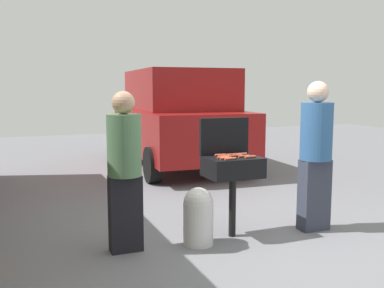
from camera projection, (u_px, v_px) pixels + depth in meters
The scene contains 18 objects.
ground_plane at pixel (256, 241), 4.72m from camera, with size 24.00×24.00×0.00m, color slate.
bbq_grill at pixel (233, 170), 4.79m from camera, with size 0.60×0.44×0.90m.
grill_lid_open at pixel (224, 136), 4.95m from camera, with size 0.60×0.05×0.42m, color black.
hot_dog_0 at pixel (237, 156), 4.80m from camera, with size 0.03×0.03×0.13m, color #AD4228.
hot_dog_1 at pixel (244, 156), 4.77m from camera, with size 0.03×0.03×0.13m, color #B74C33.
hot_dog_2 at pixel (226, 157), 4.74m from camera, with size 0.03×0.03×0.13m, color #B74C33.
hot_dog_3 at pixel (225, 158), 4.62m from camera, with size 0.03×0.03×0.13m, color #B74C33.
hot_dog_4 at pixel (250, 157), 4.72m from camera, with size 0.03×0.03×0.13m, color #B74C33.
hot_dog_5 at pixel (223, 158), 4.67m from camera, with size 0.03×0.03×0.13m, color #B74C33.
hot_dog_6 at pixel (242, 154), 4.92m from camera, with size 0.03×0.03×0.13m, color #C6593D.
hot_dog_7 at pixel (220, 155), 4.85m from camera, with size 0.03×0.03×0.13m, color #B74C33.
hot_dog_8 at pixel (232, 154), 4.88m from camera, with size 0.03×0.03×0.13m, color #AD4228.
hot_dog_9 at pixel (223, 156), 4.78m from camera, with size 0.03×0.03×0.13m, color #AD4228.
hot_dog_10 at pixel (230, 159), 4.59m from camera, with size 0.03×0.03×0.13m, color #C6593D.
propane_tank at pixel (198, 215), 4.59m from camera, with size 0.32×0.32×0.62m.
person_left at pixel (125, 166), 4.34m from camera, with size 0.34×0.34×1.63m.
person_right at pixel (316, 150), 5.00m from camera, with size 0.36×0.36×1.73m.
parked_minivan at pixel (177, 118), 9.19m from camera, with size 2.22×4.49×2.02m.
Camera 1 is at (-2.36, -3.95, 1.65)m, focal length 40.64 mm.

